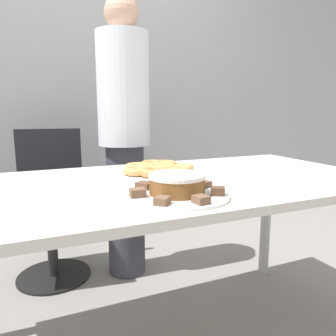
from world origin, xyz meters
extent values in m
cube|color=#A8AAAD|center=(0.00, 1.53, 1.30)|extent=(8.00, 0.05, 2.60)
cube|color=silver|center=(0.00, 0.00, 0.73)|extent=(1.80, 0.87, 0.03)
cylinder|color=silver|center=(0.84, 0.37, 0.36)|extent=(0.06, 0.06, 0.72)
cylinder|color=#383842|center=(0.05, 0.74, 0.41)|extent=(0.23, 0.23, 0.81)
cylinder|color=silver|center=(0.05, 0.74, 1.14)|extent=(0.30, 0.30, 0.64)
sphere|color=tan|center=(0.05, 0.74, 1.56)|extent=(0.20, 0.20, 0.20)
cylinder|color=black|center=(-0.39, 0.85, 0.01)|extent=(0.44, 0.44, 0.01)
cylinder|color=#262626|center=(-0.39, 0.85, 0.23)|extent=(0.06, 0.06, 0.43)
cube|color=black|center=(-0.39, 0.85, 0.46)|extent=(0.50, 0.50, 0.04)
cube|color=black|center=(-0.36, 1.05, 0.69)|extent=(0.40, 0.09, 0.42)
cylinder|color=white|center=(-0.05, -0.24, 0.75)|extent=(0.34, 0.34, 0.01)
cylinder|color=white|center=(0.04, 0.13, 0.75)|extent=(0.37, 0.37, 0.01)
cylinder|color=brown|center=(-0.05, -0.24, 0.78)|extent=(0.18, 0.18, 0.05)
cylinder|color=white|center=(-0.05, -0.24, 0.82)|extent=(0.18, 0.18, 0.01)
cube|color=brown|center=(-0.01, -0.11, 0.77)|extent=(0.06, 0.06, 0.02)
cube|color=brown|center=(-0.12, -0.13, 0.77)|extent=(0.07, 0.07, 0.02)
cube|color=brown|center=(-0.18, -0.22, 0.77)|extent=(0.05, 0.04, 0.03)
cube|color=brown|center=(-0.14, -0.33, 0.77)|extent=(0.06, 0.06, 0.02)
cube|color=brown|center=(-0.04, -0.36, 0.77)|extent=(0.04, 0.05, 0.02)
cube|color=#513828|center=(0.06, -0.30, 0.77)|extent=(0.06, 0.06, 0.03)
cube|color=brown|center=(0.07, -0.19, 0.77)|extent=(0.06, 0.06, 0.02)
torus|color=tan|center=(0.04, 0.13, 0.78)|extent=(0.13, 0.13, 0.03)
torus|color=#E5AD66|center=(0.14, 0.13, 0.77)|extent=(0.11, 0.11, 0.03)
torus|color=#D18E4C|center=(0.08, 0.18, 0.78)|extent=(0.12, 0.12, 0.04)
torus|color=#D18E4C|center=(0.03, 0.21, 0.78)|extent=(0.12, 0.12, 0.04)
torus|color=tan|center=(-0.05, 0.19, 0.78)|extent=(0.11, 0.11, 0.03)
torus|color=tan|center=(-0.08, 0.11, 0.78)|extent=(0.11, 0.11, 0.03)
torus|color=#C68447|center=(-0.03, 0.05, 0.78)|extent=(0.11, 0.11, 0.03)
torus|color=#C68447|center=(0.05, 0.06, 0.77)|extent=(0.10, 0.10, 0.03)
torus|color=#D18E4C|center=(0.10, 0.09, 0.77)|extent=(0.12, 0.12, 0.03)
cube|color=white|center=(0.54, 0.13, 0.75)|extent=(0.12, 0.11, 0.01)
camera|label=1|loc=(-0.49, -1.16, 1.03)|focal=35.00mm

